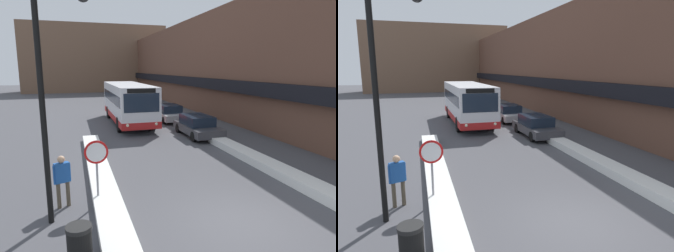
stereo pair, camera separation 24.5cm
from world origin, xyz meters
The scene contains 12 objects.
ground_plane centered at (0.00, 0.00, 0.00)m, with size 160.00×160.00×0.00m, color #47474C.
building_row_right centered at (9.97, 24.00, 4.70)m, with size 5.50×60.00×9.44m.
building_backdrop_far centered at (0.00, 53.43, 6.14)m, with size 26.00×8.00×12.27m.
snow_bank_left centered at (-3.60, 3.77, 0.15)m, with size 0.90×15.99×0.31m.
snow_bank_right centered at (3.60, 3.20, 0.19)m, with size 0.90×11.74×0.37m.
city_bus centered at (-0.32, 16.74, 1.73)m, with size 2.69×10.24×3.17m.
parked_car_front centered at (3.20, 10.86, 0.69)m, with size 1.89×4.49×1.36m.
parked_car_middle centered at (3.20, 16.91, 0.69)m, with size 1.91×4.28×1.37m.
stop_sign centered at (-3.87, 2.51, 1.56)m, with size 0.76×0.08×2.16m.
street_lamp centered at (-5.01, 1.72, 4.07)m, with size 1.46×0.36×6.60m.
pedestrian centered at (-4.95, 2.65, 1.03)m, with size 0.53×0.36×1.71m.
trash_bin centered at (-4.53, -0.50, 0.48)m, with size 0.59×0.59×0.95m.
Camera 1 is at (-4.47, -6.94, 4.41)m, focal length 32.00 mm.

